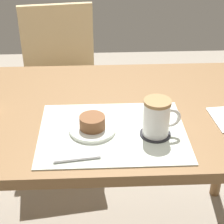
{
  "coord_description": "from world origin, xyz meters",
  "views": [
    {
      "loc": [
        0.03,
        -1.1,
        1.36
      ],
      "look_at": [
        0.07,
        -0.11,
        0.75
      ],
      "focal_mm": 60.0,
      "sensor_mm": 36.0,
      "label": 1
    }
  ],
  "objects_px": {
    "pastry_plate": "(93,129)",
    "pastry": "(92,122)",
    "dining_table": "(90,127)",
    "coffee_mug": "(157,117)",
    "wooden_chair": "(61,79)"
  },
  "relations": [
    {
      "from": "dining_table",
      "to": "wooden_chair",
      "type": "height_order",
      "value": "wooden_chair"
    },
    {
      "from": "dining_table",
      "to": "coffee_mug",
      "type": "xyz_separation_m",
      "value": [
        0.2,
        -0.17,
        0.14
      ]
    },
    {
      "from": "dining_table",
      "to": "pastry_plate",
      "type": "xyz_separation_m",
      "value": [
        0.01,
        -0.14,
        0.09
      ]
    },
    {
      "from": "pastry_plate",
      "to": "pastry",
      "type": "distance_m",
      "value": 0.03
    },
    {
      "from": "pastry_plate",
      "to": "coffee_mug",
      "type": "xyz_separation_m",
      "value": [
        0.19,
        -0.03,
        0.06
      ]
    },
    {
      "from": "pastry_plate",
      "to": "pastry",
      "type": "height_order",
      "value": "pastry"
    },
    {
      "from": "pastry",
      "to": "dining_table",
      "type": "bearing_deg",
      "value": 94.18
    },
    {
      "from": "dining_table",
      "to": "coffee_mug",
      "type": "relative_size",
      "value": 11.75
    },
    {
      "from": "wooden_chair",
      "to": "pastry",
      "type": "bearing_deg",
      "value": 93.49
    },
    {
      "from": "dining_table",
      "to": "coffee_mug",
      "type": "height_order",
      "value": "coffee_mug"
    },
    {
      "from": "dining_table",
      "to": "coffee_mug",
      "type": "bearing_deg",
      "value": -40.36
    },
    {
      "from": "dining_table",
      "to": "pastry",
      "type": "xyz_separation_m",
      "value": [
        0.01,
        -0.14,
        0.11
      ]
    },
    {
      "from": "dining_table",
      "to": "pastry",
      "type": "bearing_deg",
      "value": -85.82
    },
    {
      "from": "dining_table",
      "to": "pastry",
      "type": "height_order",
      "value": "pastry"
    },
    {
      "from": "wooden_chair",
      "to": "coffee_mug",
      "type": "distance_m",
      "value": 1.01
    }
  ]
}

